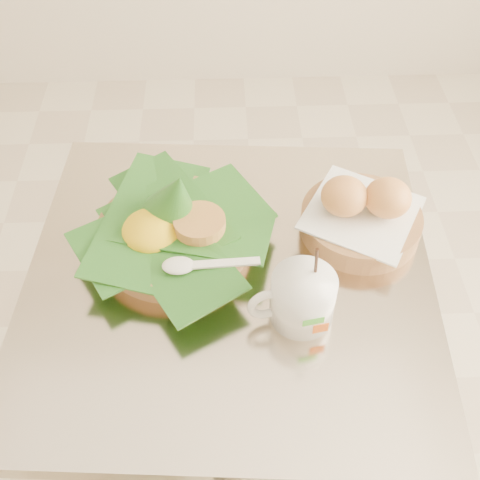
{
  "coord_description": "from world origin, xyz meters",
  "views": [
    {
      "loc": [
        0.12,
        -0.63,
        1.56
      ],
      "look_at": [
        0.14,
        0.04,
        0.82
      ],
      "focal_mm": 45.0,
      "sensor_mm": 36.0,
      "label": 1
    }
  ],
  "objects_px": {
    "cafe_table": "(231,343)",
    "bread_basket": "(362,214)",
    "coffee_mug": "(301,298)",
    "rice_basket": "(173,226)"
  },
  "relations": [
    {
      "from": "cafe_table",
      "to": "bread_basket",
      "type": "bearing_deg",
      "value": 21.76
    },
    {
      "from": "bread_basket",
      "to": "cafe_table",
      "type": "bearing_deg",
      "value": -158.24
    },
    {
      "from": "cafe_table",
      "to": "bread_basket",
      "type": "xyz_separation_m",
      "value": [
        0.24,
        0.1,
        0.26
      ]
    },
    {
      "from": "bread_basket",
      "to": "coffee_mug",
      "type": "xyz_separation_m",
      "value": [
        -0.13,
        -0.19,
        0.01
      ]
    },
    {
      "from": "cafe_table",
      "to": "bread_basket",
      "type": "relative_size",
      "value": 2.98
    },
    {
      "from": "rice_basket",
      "to": "bread_basket",
      "type": "xyz_separation_m",
      "value": [
        0.34,
        0.02,
        -0.01
      ]
    },
    {
      "from": "coffee_mug",
      "to": "cafe_table",
      "type": "bearing_deg",
      "value": 140.87
    },
    {
      "from": "cafe_table",
      "to": "coffee_mug",
      "type": "height_order",
      "value": "coffee_mug"
    },
    {
      "from": "cafe_table",
      "to": "bread_basket",
      "type": "distance_m",
      "value": 0.37
    },
    {
      "from": "coffee_mug",
      "to": "bread_basket",
      "type": "bearing_deg",
      "value": 55.11
    }
  ]
}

